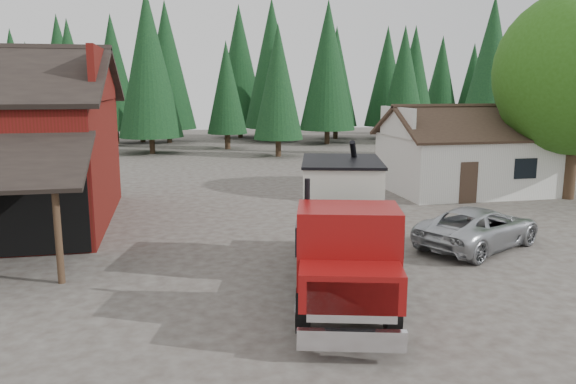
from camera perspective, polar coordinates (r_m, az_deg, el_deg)
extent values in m
plane|color=#3F3832|center=(15.42, -2.17, -10.37)|extent=(120.00, 120.00, 0.00)
cube|color=#5E110F|center=(24.35, -18.30, 11.23)|extent=(0.25, 7.00, 2.00)
cylinder|color=#382619|center=(17.12, -22.31, -4.12)|extent=(0.20, 0.20, 2.80)
cube|color=silver|center=(31.49, 17.62, 2.80)|extent=(8.00, 6.00, 3.00)
cube|color=#38281E|center=(29.99, 19.26, 6.66)|extent=(8.60, 3.42, 1.80)
cube|color=#38281E|center=(32.60, 16.56, 7.09)|extent=(8.60, 3.42, 1.80)
cube|color=silver|center=(29.53, 11.02, 7.00)|extent=(0.20, 4.20, 1.50)
cube|color=silver|center=(33.43, 23.88, 6.70)|extent=(0.20, 4.20, 1.50)
cube|color=#38281E|center=(28.23, 17.88, 0.90)|extent=(0.90, 0.06, 2.00)
cube|color=black|center=(29.73, 22.99, 2.21)|extent=(1.20, 0.06, 1.00)
cylinder|color=#382619|center=(31.23, 26.75, 2.28)|extent=(0.60, 0.60, 3.20)
sphere|color=#265513|center=(30.90, 24.59, 8.72)|extent=(4.40, 4.40, 4.40)
cylinder|color=#382619|center=(45.23, -0.99, 4.65)|extent=(0.44, 0.44, 1.60)
cone|color=black|center=(44.98, -1.01, 11.12)|extent=(3.96, 3.96, 9.00)
cylinder|color=#382619|center=(47.24, 19.47, 4.30)|extent=(0.44, 0.44, 1.60)
cone|color=black|center=(47.02, 19.94, 11.70)|extent=(4.84, 4.84, 11.00)
cylinder|color=#382619|center=(48.46, -13.63, 4.75)|extent=(0.44, 0.44, 1.60)
cone|color=black|center=(48.26, -13.98, 12.57)|extent=(5.28, 5.28, 12.00)
cylinder|color=black|center=(13.04, 1.57, -11.91)|extent=(0.59, 1.10, 1.05)
cylinder|color=black|center=(13.15, 10.56, -11.89)|extent=(0.59, 1.10, 1.05)
cylinder|color=black|center=(17.38, 1.96, -6.09)|extent=(0.59, 1.10, 1.05)
cylinder|color=black|center=(17.46, 8.61, -6.12)|extent=(0.59, 1.10, 1.05)
cylinder|color=black|center=(18.66, 2.04, -4.90)|extent=(0.59, 1.10, 1.05)
cylinder|color=black|center=(18.74, 8.22, -4.94)|extent=(0.59, 1.10, 1.05)
cube|color=black|center=(15.81, 5.53, -6.39)|extent=(3.11, 8.23, 0.38)
cube|color=silver|center=(11.71, 6.48, -14.72)|extent=(2.17, 0.73, 0.43)
cube|color=silver|center=(11.49, 6.53, -11.06)|extent=(1.78, 0.55, 0.86)
cube|color=maroon|center=(11.97, 6.38, -9.41)|extent=(2.40, 1.75, 0.81)
cube|color=maroon|center=(12.99, 6.11, -5.34)|extent=(2.64, 2.16, 1.77)
cube|color=black|center=(12.18, 6.33, -5.04)|extent=(1.96, 0.58, 0.86)
cylinder|color=black|center=(13.68, 1.95, -2.19)|extent=(0.16, 0.16, 1.72)
cube|color=black|center=(13.93, 5.90, -4.45)|extent=(2.30, 0.71, 1.53)
cube|color=black|center=(17.03, 5.35, -4.23)|extent=(3.77, 5.99, 0.15)
cube|color=beige|center=(16.72, 5.44, 0.47)|extent=(2.93, 3.62, 1.53)
cone|color=beige|center=(16.92, 5.38, -2.73)|extent=(2.57, 2.57, 0.67)
cube|color=black|center=(16.60, 5.49, 3.13)|extent=(3.05, 3.73, 0.08)
cylinder|color=black|center=(18.09, 7.08, 0.90)|extent=(1.20, 1.93, 2.92)
cube|color=maroon|center=(19.19, 3.38, -1.68)|extent=(0.75, 0.89, 0.43)
cylinder|color=silver|center=(14.04, 10.43, -9.16)|extent=(0.76, 1.06, 0.54)
imported|color=#B6B9BE|center=(20.64, 18.83, -3.42)|extent=(5.64, 4.56, 1.43)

